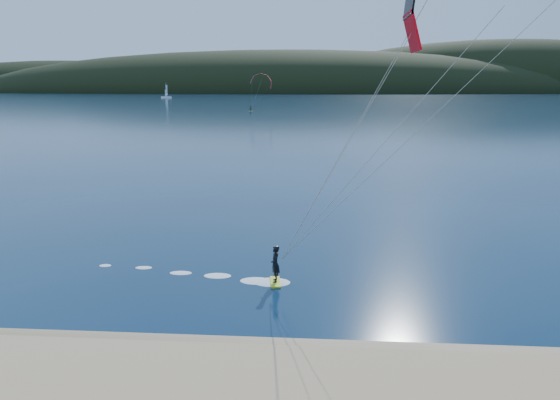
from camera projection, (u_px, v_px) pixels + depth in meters
name	position (u px, v px, depth m)	size (l,w,h in m)	color
wet_sand	(190.00, 350.00, 21.28)	(220.00, 2.50, 0.10)	#8A7850
headland	(318.00, 92.00, 743.49)	(1200.00, 310.00, 140.00)	black
kitesurfer_near	(491.00, 17.00, 21.50)	(24.38, 7.14, 16.99)	#BDD819
kitesurfer_far	(261.00, 84.00, 207.29)	(9.93, 6.12, 13.52)	#BDD819
sailboat	(166.00, 97.00, 419.50)	(8.33, 5.22, 11.63)	white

